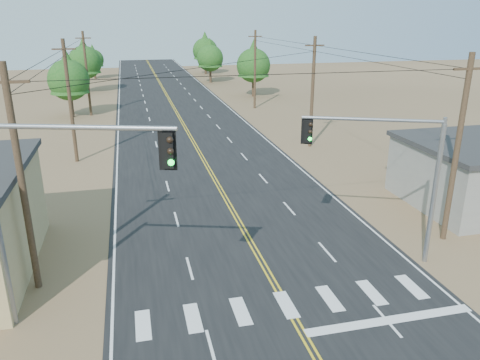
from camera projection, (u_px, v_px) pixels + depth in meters
name	position (u px, v px, depth m)	size (l,w,h in m)	color
road	(203.00, 160.00, 40.10)	(15.00, 200.00, 0.02)	black
utility_pole_left_near	(22.00, 181.00, 19.59)	(1.80, 0.30, 10.00)	#4C3826
utility_pole_left_mid	(70.00, 101.00, 37.94)	(1.80, 0.30, 10.00)	#4C3826
utility_pole_left_far	(87.00, 73.00, 56.30)	(1.80, 0.30, 10.00)	#4C3826
utility_pole_right_near	(457.00, 149.00, 24.20)	(1.80, 0.30, 10.00)	#4C3826
utility_pole_right_mid	(312.00, 92.00, 42.55)	(1.80, 0.30, 10.00)	#4C3826
utility_pole_right_far	(255.00, 69.00, 60.91)	(1.80, 0.30, 10.00)	#4C3826
signal_mast_left	(45.00, 193.00, 16.78)	(6.80, 2.41, 8.29)	gray
signal_mast_right	(396.00, 165.00, 22.14)	(6.09, 2.68, 7.31)	gray
tree_left_near	(68.00, 76.00, 55.44)	(4.85, 4.85, 8.09)	#3F2D1E
tree_left_mid	(84.00, 59.00, 73.77)	(5.14, 5.14, 8.57)	#3F2D1E
tree_left_far	(93.00, 58.00, 90.75)	(3.96, 3.96, 6.60)	#3F2D1E
tree_right_near	(253.00, 62.00, 70.09)	(5.06, 5.06, 8.43)	#3F2D1E
tree_right_mid	(210.00, 55.00, 85.20)	(4.80, 4.80, 8.00)	#3F2D1E
tree_right_far	(205.00, 48.00, 97.64)	(5.23, 5.23, 8.72)	#3F2D1E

